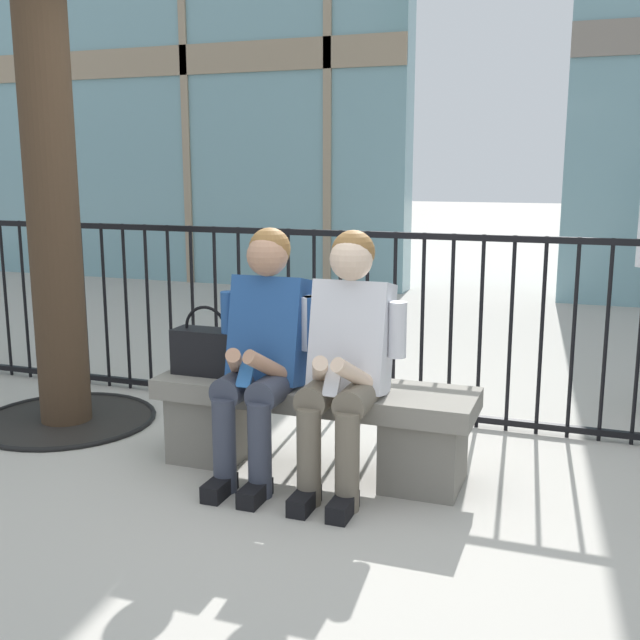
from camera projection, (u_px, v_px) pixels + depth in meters
name	position (u px, v px, depth m)	size (l,w,h in m)	color
ground_plane	(313.00, 470.00, 3.86)	(60.00, 60.00, 0.00)	#B2ADA3
stone_bench	(313.00, 418.00, 3.81)	(1.60, 0.44, 0.45)	gray
seated_person_with_phone	(263.00, 346.00, 3.68)	(0.52, 0.66, 1.21)	#383D4C
seated_person_companion	(346.00, 353.00, 3.54)	(0.52, 0.66, 1.21)	#6B6051
handbag_on_bench	(206.00, 350.00, 3.93)	(0.34, 0.16, 0.36)	black
plaza_railing	(367.00, 324.00, 4.60)	(7.79, 0.04, 1.13)	black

